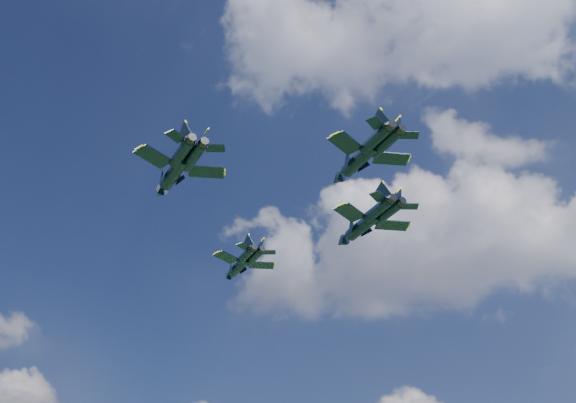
{
  "coord_description": "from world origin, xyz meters",
  "views": [
    {
      "loc": [
        40.57,
        -84.13,
        3.52
      ],
      "look_at": [
        6.83,
        -3.59,
        58.23
      ],
      "focal_mm": 45.0,
      "sensor_mm": 36.0,
      "label": 1
    }
  ],
  "objects_px": {
    "jet_left": "(173,174)",
    "jet_lead": "(239,266)",
    "jet_right": "(361,226)",
    "jet_slot": "(358,160)"
  },
  "relations": [
    {
      "from": "jet_left",
      "to": "jet_lead",
      "type": "bearing_deg",
      "value": 42.16
    },
    {
      "from": "jet_right",
      "to": "jet_slot",
      "type": "xyz_separation_m",
      "value": [
        5.72,
        -19.51,
        -1.95
      ]
    },
    {
      "from": "jet_slot",
      "to": "jet_lead",
      "type": "bearing_deg",
      "value": 91.71
    },
    {
      "from": "jet_lead",
      "to": "jet_right",
      "type": "xyz_separation_m",
      "value": [
        21.05,
        -0.61,
        2.41
      ]
    },
    {
      "from": "jet_right",
      "to": "jet_lead",
      "type": "bearing_deg",
      "value": 126.53
    },
    {
      "from": "jet_lead",
      "to": "jet_left",
      "type": "xyz_separation_m",
      "value": [
        1.2,
        -23.21,
        3.21
      ]
    },
    {
      "from": "jet_left",
      "to": "jet_right",
      "type": "relative_size",
      "value": 0.98
    },
    {
      "from": "jet_right",
      "to": "jet_slot",
      "type": "relative_size",
      "value": 1.12
    },
    {
      "from": "jet_left",
      "to": "jet_right",
      "type": "bearing_deg",
      "value": -2.09
    },
    {
      "from": "jet_lead",
      "to": "jet_left",
      "type": "height_order",
      "value": "jet_left"
    }
  ]
}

